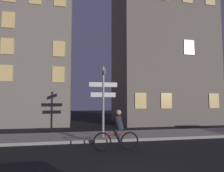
# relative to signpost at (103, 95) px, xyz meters

# --- Properties ---
(sidewalk_kerb) EXTENTS (40.00, 2.73, 0.14)m
(sidewalk_kerb) POSITION_rel_signpost_xyz_m (-0.11, 0.53, -2.20)
(sidewalk_kerb) COLOR gray
(sidewalk_kerb) RESTS_ON ground_plane
(signpost) EXTENTS (1.48, 1.18, 3.65)m
(signpost) POSITION_rel_signpost_xyz_m (0.00, 0.00, 0.00)
(signpost) COLOR gray
(signpost) RESTS_ON sidewalk_kerb
(cyclist) EXTENTS (1.82, 0.35, 1.61)m
(cyclist) POSITION_rel_signpost_xyz_m (0.21, -2.42, -1.52)
(cyclist) COLOR black
(cyclist) RESTS_ON ground_plane
(building_left_block) EXTENTS (9.13, 6.16, 12.90)m
(building_left_block) POSITION_rel_signpost_xyz_m (-6.31, 8.23, 4.18)
(building_left_block) COLOR slate
(building_left_block) RESTS_ON ground_plane
(building_right_block) EXTENTS (8.41, 6.25, 20.47)m
(building_right_block) POSITION_rel_signpost_xyz_m (6.65, 7.30, 7.96)
(building_right_block) COLOR #6B6056
(building_right_block) RESTS_ON ground_plane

